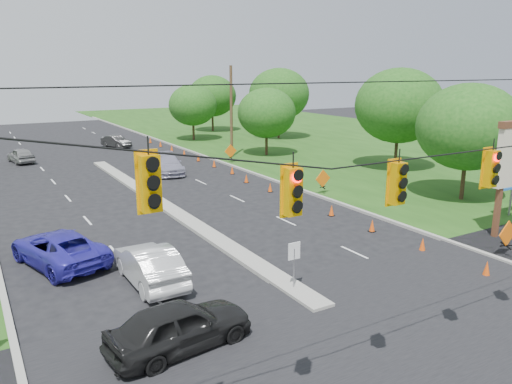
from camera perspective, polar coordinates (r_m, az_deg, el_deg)
ground at (r=16.53m, az=16.87°, el=-18.40°), size 160.00×160.00×0.00m
grass_right at (r=50.80m, az=23.52°, el=2.92°), size 40.00×160.00×0.06m
cross_street at (r=16.53m, az=16.87°, el=-18.40°), size 160.00×14.00×0.02m
curb_right at (r=45.18m, az=-2.51°, el=2.83°), size 0.25×110.00×0.16m
median at (r=33.15m, az=-10.62°, el=-1.50°), size 1.00×34.00×0.18m
median_sign at (r=19.90m, az=4.37°, el=-7.38°), size 0.55×0.06×2.05m
signal_span at (r=13.91m, az=21.16°, el=-2.50°), size 25.60×0.32×9.00m
utility_pole_far_right at (r=50.05m, az=-2.84°, el=9.11°), size 0.28×0.28×9.00m
cone_0 at (r=23.78m, az=24.87°, el=-7.93°), size 0.32×0.32×0.70m
cone_1 at (r=25.75m, az=18.50°, el=-5.70°), size 0.32×0.32×0.70m
cone_2 at (r=28.02m, az=13.13°, el=-3.75°), size 0.32×0.32×0.70m
cone_3 at (r=30.52m, az=8.63°, el=-2.08°), size 0.32×0.32×0.70m
cone_4 at (r=33.20m, az=4.84°, el=-0.66°), size 0.32×0.32×0.70m
cone_5 at (r=36.02m, az=1.63°, el=0.55°), size 0.32×0.32×0.70m
cone_6 at (r=38.95m, az=-1.11°, el=1.57°), size 0.32×0.32×0.70m
cone_7 at (r=42.24m, az=-2.74°, el=2.53°), size 0.32×0.32×0.70m
cone_8 at (r=45.32m, az=-4.81°, el=3.28°), size 0.32×0.32×0.70m
cone_9 at (r=48.44m, az=-6.62°, el=3.93°), size 0.32×0.32×0.70m
cone_10 at (r=51.62m, az=-8.21°, el=4.49°), size 0.32×0.32×0.70m
cone_11 at (r=54.84m, az=-9.61°, el=4.99°), size 0.32×0.32×0.70m
cone_12 at (r=58.09m, az=-10.86°, el=5.43°), size 0.32×0.32×0.70m
cone_13 at (r=61.36m, az=-11.98°, el=5.82°), size 0.32×0.32×0.70m
work_sign_0 at (r=26.31m, az=26.79°, el=-4.38°), size 1.27×0.58×1.37m
work_sign_1 at (r=35.45m, az=7.65°, el=1.44°), size 1.27×0.58×1.37m
work_sign_2 at (r=47.05m, az=-2.92°, el=4.62°), size 1.27×0.58×1.37m
tree_7 at (r=35.84m, az=23.11°, el=6.85°), size 6.72×6.72×7.84m
tree_8 at (r=45.26m, az=16.04°, el=9.46°), size 7.56×7.56×8.82m
tree_9 at (r=50.93m, az=1.22°, el=9.03°), size 5.88×5.88×6.86m
tree_10 at (r=63.55m, az=2.66°, el=11.11°), size 7.56×7.56×8.82m
tree_11 at (r=71.22m, az=-5.04°, el=10.87°), size 6.72×6.72×7.84m
tree_12 at (r=62.41m, az=-7.24°, el=9.82°), size 5.88×5.88×6.86m
black_sedan at (r=16.44m, az=-8.72°, el=-14.86°), size 4.93×2.49×1.61m
white_sedan at (r=21.28m, az=-12.08°, el=-8.10°), size 1.77×4.94×1.62m
blue_pickup at (r=24.40m, az=-21.63°, el=-5.98°), size 4.08×6.16×1.57m
silver_car_far at (r=43.05m, az=-10.09°, el=3.14°), size 3.15×5.73×1.57m
silver_car_oncoming at (r=52.27m, az=-25.29°, el=3.81°), size 2.35×4.38×1.42m
dark_car_receding at (r=58.78m, az=-15.70°, el=5.57°), size 2.74×4.29×1.33m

